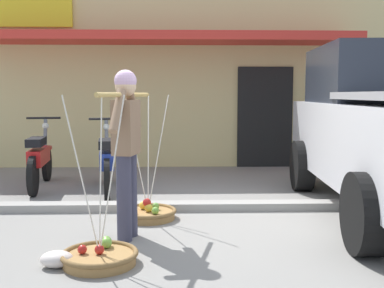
{
  "coord_description": "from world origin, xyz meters",
  "views": [
    {
      "loc": [
        -0.06,
        -5.14,
        1.45
      ],
      "look_at": [
        0.11,
        0.6,
        0.85
      ],
      "focal_mm": 44.19,
      "sensor_mm": 36.0,
      "label": 1
    }
  ],
  "objects_px": {
    "motorcycle_second_in_row": "(107,162)",
    "fruit_vendor": "(126,143)",
    "motorcycle_nearest_shop": "(40,159)",
    "fruit_basket_left_side": "(148,212)",
    "plastic_litter_bag": "(57,259)",
    "fruit_basket_right_side": "(100,256)"
  },
  "relations": [
    {
      "from": "fruit_vendor",
      "to": "fruit_basket_right_side",
      "type": "bearing_deg",
      "value": -102.44
    },
    {
      "from": "fruit_basket_right_side",
      "to": "plastic_litter_bag",
      "type": "bearing_deg",
      "value": -170.89
    },
    {
      "from": "motorcycle_nearest_shop",
      "to": "plastic_litter_bag",
      "type": "bearing_deg",
      "value": -71.97
    },
    {
      "from": "motorcycle_nearest_shop",
      "to": "motorcycle_second_in_row",
      "type": "bearing_deg",
      "value": -15.59
    },
    {
      "from": "fruit_basket_right_side",
      "to": "motorcycle_second_in_row",
      "type": "bearing_deg",
      "value": 97.15
    },
    {
      "from": "fruit_basket_left_side",
      "to": "motorcycle_nearest_shop",
      "type": "relative_size",
      "value": 0.8
    },
    {
      "from": "fruit_vendor",
      "to": "motorcycle_nearest_shop",
      "type": "relative_size",
      "value": 0.93
    },
    {
      "from": "fruit_vendor",
      "to": "motorcycle_second_in_row",
      "type": "bearing_deg",
      "value": 103.23
    },
    {
      "from": "motorcycle_nearest_shop",
      "to": "motorcycle_second_in_row",
      "type": "relative_size",
      "value": 1.0
    },
    {
      "from": "fruit_basket_right_side",
      "to": "fruit_vendor",
      "type": "bearing_deg",
      "value": 77.56
    },
    {
      "from": "fruit_basket_right_side",
      "to": "fruit_basket_left_side",
      "type": "bearing_deg",
      "value": 77.69
    },
    {
      "from": "fruit_basket_left_side",
      "to": "motorcycle_nearest_shop",
      "type": "xyz_separation_m",
      "value": [
        -1.79,
        1.89,
        0.38
      ]
    },
    {
      "from": "fruit_basket_left_side",
      "to": "fruit_vendor",
      "type": "bearing_deg",
      "value": -102.19
    },
    {
      "from": "motorcycle_second_in_row",
      "to": "plastic_litter_bag",
      "type": "distance_m",
      "value": 3.14
    },
    {
      "from": "fruit_vendor",
      "to": "motorcycle_nearest_shop",
      "type": "distance_m",
      "value": 3.13
    },
    {
      "from": "motorcycle_second_in_row",
      "to": "fruit_vendor",
      "type": "bearing_deg",
      "value": -76.77
    },
    {
      "from": "fruit_basket_left_side",
      "to": "motorcycle_second_in_row",
      "type": "xyz_separation_m",
      "value": [
        -0.71,
        1.58,
        0.38
      ]
    },
    {
      "from": "fruit_vendor",
      "to": "plastic_litter_bag",
      "type": "distance_m",
      "value": 1.31
    },
    {
      "from": "motorcycle_nearest_shop",
      "to": "motorcycle_second_in_row",
      "type": "height_order",
      "value": "same"
    },
    {
      "from": "fruit_basket_left_side",
      "to": "plastic_litter_bag",
      "type": "relative_size",
      "value": 5.18
    },
    {
      "from": "motorcycle_second_in_row",
      "to": "fruit_basket_left_side",
      "type": "bearing_deg",
      "value": -65.96
    },
    {
      "from": "fruit_basket_left_side",
      "to": "plastic_litter_bag",
      "type": "height_order",
      "value": "fruit_basket_left_side"
    }
  ]
}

